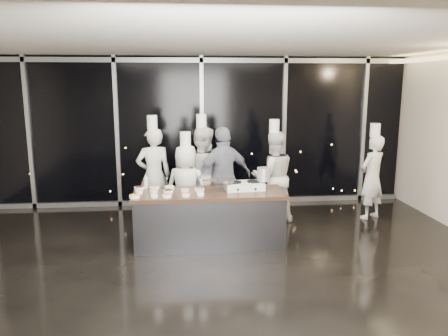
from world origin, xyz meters
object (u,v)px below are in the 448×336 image
object	(u,v)px
guest	(224,177)
chef_side	(372,176)
stove	(244,186)
stock_pot	(264,174)
chef_left	(186,187)
demo_counter	(209,218)
chef_far_left	(154,174)
frying_pan	(225,180)
chef_right	(273,176)
chef_center	(202,174)

from	to	relation	value
guest	chef_side	bearing A→B (deg)	162.94
stove	guest	distance (m)	0.87
stock_pot	chef_left	xyz separation A→B (m)	(-1.28, 0.70, -0.36)
demo_counter	stove	bearing A→B (deg)	9.86
chef_far_left	stock_pot	bearing A→B (deg)	132.75
stove	frying_pan	xyz separation A→B (m)	(-0.32, -0.01, 0.10)
guest	chef_right	size ratio (longest dim) A/B	0.95
chef_center	chef_right	xyz separation A→B (m)	(1.36, -0.08, -0.05)
stove	chef_right	distance (m)	1.27
frying_pan	chef_far_left	world-z (taller)	chef_far_left
chef_left	guest	world-z (taller)	guest
guest	chef_center	bearing A→B (deg)	-58.80
stove	chef_left	size ratio (longest dim) A/B	0.37
chef_far_left	chef_center	bearing A→B (deg)	160.67
chef_left	chef_side	distance (m)	3.64
stove	chef_left	xyz separation A→B (m)	(-0.96, 0.71, -0.17)
frying_pan	chef_far_left	bearing A→B (deg)	131.71
stove	chef_center	world-z (taller)	chef_center
frying_pan	chef_left	distance (m)	1.00
demo_counter	chef_center	bearing A→B (deg)	92.99
stove	chef_side	xyz separation A→B (m)	(2.67, 1.04, -0.12)
frying_pan	demo_counter	bearing A→B (deg)	-165.59
stove	stock_pot	xyz separation A→B (m)	(0.33, 0.00, 0.19)
chef_right	chef_center	bearing A→B (deg)	-10.04
demo_counter	chef_center	size ratio (longest dim) A/B	1.19
chef_center	chef_side	world-z (taller)	chef_center
chef_center	chef_left	bearing A→B (deg)	74.96
demo_counter	chef_far_left	distance (m)	1.70
chef_far_left	guest	world-z (taller)	chef_far_left
demo_counter	chef_right	bearing A→B (deg)	41.63
chef_left	chef_center	distance (m)	0.54
frying_pan	chef_right	bearing A→B (deg)	42.06
chef_left	frying_pan	bearing A→B (deg)	150.23
stove	stock_pot	bearing A→B (deg)	-3.38
guest	chef_right	xyz separation A→B (m)	(0.97, 0.22, -0.05)
stove	chef_center	bearing A→B (deg)	115.98
chef_left	chef_side	world-z (taller)	chef_side
chef_left	demo_counter	bearing A→B (deg)	132.87
stock_pot	chef_left	world-z (taller)	chef_left
stock_pot	stove	bearing A→B (deg)	-179.38
chef_far_left	chef_left	distance (m)	0.80
chef_side	guest	bearing A→B (deg)	-26.13
chef_right	frying_pan	bearing A→B (deg)	39.59
chef_far_left	frying_pan	bearing A→B (deg)	120.93
stove	chef_right	size ratio (longest dim) A/B	0.33
stock_pot	guest	distance (m)	1.04
stock_pot	chef_left	distance (m)	1.51
stove	chef_center	xyz separation A→B (m)	(-0.65, 1.13, -0.04)
demo_counter	chef_right	distance (m)	1.79
stove	frying_pan	size ratio (longest dim) A/B	1.19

